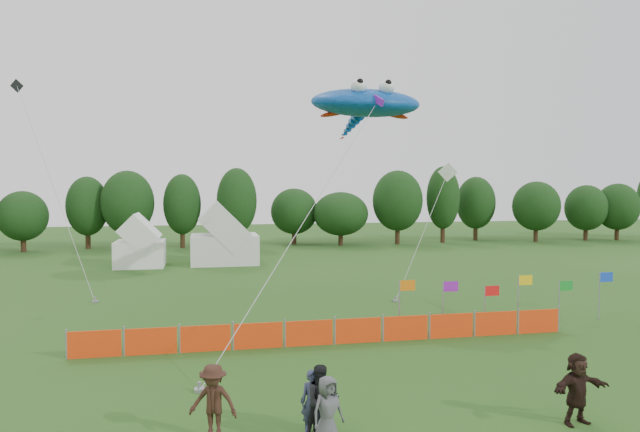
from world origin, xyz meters
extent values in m
plane|color=#234C16|center=(0.00, 0.00, 0.00)|extent=(160.00, 160.00, 0.00)
cylinder|color=#382314|center=(-21.24, 44.50, 0.96)|extent=(0.50, 0.50, 1.91)
ellipsoid|color=black|center=(-21.24, 44.50, 3.45)|extent=(4.61, 4.61, 4.30)
cylinder|color=#382314|center=(-15.73, 46.21, 1.19)|extent=(0.50, 0.50, 2.38)
ellipsoid|color=black|center=(-15.73, 46.21, 4.30)|extent=(4.09, 4.09, 5.35)
cylinder|color=#382314|center=(-11.75, 45.39, 1.29)|extent=(0.50, 0.50, 2.57)
ellipsoid|color=black|center=(-11.75, 45.39, 4.64)|extent=(5.20, 5.20, 5.79)
cylinder|color=#382314|center=(-6.44, 45.32, 1.23)|extent=(0.50, 0.50, 2.46)
ellipsoid|color=black|center=(-6.44, 45.32, 4.45)|extent=(3.78, 3.78, 5.55)
cylinder|color=#382314|center=(-0.99, 43.92, 1.33)|extent=(0.50, 0.50, 2.66)
ellipsoid|color=black|center=(-0.99, 43.92, 4.81)|extent=(4.05, 4.05, 5.99)
cylinder|color=#382314|center=(5.28, 46.53, 0.99)|extent=(0.50, 0.50, 1.98)
ellipsoid|color=black|center=(5.28, 46.53, 3.58)|extent=(5.06, 5.06, 4.46)
cylinder|color=#382314|center=(9.99, 44.56, 0.93)|extent=(0.50, 0.50, 1.86)
ellipsoid|color=black|center=(9.99, 44.56, 3.35)|extent=(5.86, 5.86, 4.18)
cylinder|color=#382314|center=(16.28, 44.38, 1.31)|extent=(0.50, 0.50, 2.62)
ellipsoid|color=black|center=(16.28, 44.38, 4.73)|extent=(5.41, 5.41, 5.89)
cylinder|color=#382314|center=(21.78, 44.99, 1.39)|extent=(0.50, 0.50, 2.78)
ellipsoid|color=black|center=(21.78, 44.99, 5.02)|extent=(3.67, 3.67, 6.26)
cylinder|color=#382314|center=(26.67, 46.88, 1.21)|extent=(0.50, 0.50, 2.42)
ellipsoid|color=black|center=(26.67, 46.88, 4.36)|extent=(4.46, 4.46, 5.44)
cylinder|color=#382314|center=(32.69, 44.13, 1.12)|extent=(0.50, 0.50, 2.24)
ellipsoid|color=black|center=(32.69, 44.13, 4.04)|extent=(5.26, 5.26, 5.03)
cylinder|color=#382314|center=(39.09, 44.15, 1.05)|extent=(0.50, 0.50, 2.10)
ellipsoid|color=black|center=(39.09, 44.15, 3.80)|extent=(4.74, 4.74, 4.73)
cylinder|color=#382314|center=(42.84, 43.69, 1.08)|extent=(0.50, 0.50, 2.16)
ellipsoid|color=black|center=(42.84, 43.69, 3.91)|extent=(4.88, 4.88, 4.87)
cube|color=white|center=(-9.14, 31.97, 1.01)|extent=(3.69, 3.69, 2.03)
cube|color=silver|center=(-2.61, 32.47, 1.17)|extent=(5.32, 4.26, 2.34)
cube|color=#EF3A0D|center=(-8.14, 7.51, 0.50)|extent=(1.90, 0.06, 1.00)
cube|color=#EF3A0D|center=(-6.14, 7.51, 0.50)|extent=(1.90, 0.06, 1.00)
cube|color=#EF3A0D|center=(-4.14, 7.51, 0.50)|extent=(1.90, 0.06, 1.00)
cube|color=#EF3A0D|center=(-2.14, 7.51, 0.50)|extent=(1.90, 0.06, 1.00)
cube|color=#EF3A0D|center=(-0.14, 7.51, 0.50)|extent=(1.90, 0.06, 1.00)
cube|color=#EF3A0D|center=(1.86, 7.51, 0.50)|extent=(1.90, 0.06, 1.00)
cube|color=#EF3A0D|center=(3.86, 7.51, 0.50)|extent=(1.90, 0.06, 1.00)
cube|color=#EF3A0D|center=(5.86, 7.51, 0.50)|extent=(1.90, 0.06, 1.00)
cube|color=#EF3A0D|center=(7.86, 7.51, 0.50)|extent=(1.90, 0.06, 1.00)
cube|color=#EF3A0D|center=(9.86, 7.51, 0.50)|extent=(1.90, 0.06, 1.00)
cylinder|color=gray|center=(4.00, 8.65, 1.13)|extent=(0.06, 0.06, 2.27)
cube|color=orange|center=(4.35, 8.65, 2.04)|extent=(0.70, 0.02, 0.45)
cylinder|color=gray|center=(6.00, 8.70, 1.07)|extent=(0.06, 0.06, 2.15)
cube|color=purple|center=(6.35, 8.70, 1.92)|extent=(0.70, 0.02, 0.45)
cylinder|color=gray|center=(8.00, 8.78, 0.93)|extent=(0.06, 0.06, 1.87)
cube|color=red|center=(8.35, 8.78, 1.64)|extent=(0.70, 0.02, 0.45)
cylinder|color=gray|center=(10.00, 9.39, 1.09)|extent=(0.06, 0.06, 2.18)
cube|color=yellow|center=(10.35, 9.39, 1.95)|extent=(0.70, 0.02, 0.45)
cylinder|color=gray|center=(12.00, 9.24, 0.94)|extent=(0.06, 0.06, 1.87)
cube|color=#148C26|center=(12.35, 9.24, 1.65)|extent=(0.70, 0.02, 0.45)
cylinder|color=gray|center=(14.00, 9.09, 1.12)|extent=(0.06, 0.06, 2.24)
cube|color=blue|center=(14.35, 9.09, 2.01)|extent=(0.70, 0.02, 0.45)
imported|color=#2F324E|center=(-1.47, -0.35, 0.81)|extent=(0.66, 0.51, 1.62)
imported|color=black|center=(-1.27, -0.58, 0.91)|extent=(0.97, 0.80, 1.82)
imported|color=#371F16|center=(-3.95, -0.23, 0.95)|extent=(1.39, 1.09, 1.89)
imported|color=black|center=(-1.28, -0.25, 0.82)|extent=(0.98, 0.45, 1.63)
imported|color=#4D4D52|center=(-1.25, -1.13, 0.86)|extent=(0.98, 0.81, 1.71)
imported|color=black|center=(5.48, -1.18, 0.95)|extent=(1.82, 0.82, 1.90)
ellipsoid|color=blue|center=(4.55, 15.96, 10.83)|extent=(6.39, 5.03, 2.13)
sphere|color=white|center=(3.79, 14.64, 11.49)|extent=(0.85, 0.85, 0.85)
sphere|color=white|center=(5.31, 14.64, 11.49)|extent=(0.85, 0.85, 0.85)
ellipsoid|color=red|center=(2.92, 16.16, 10.27)|extent=(1.79, 0.78, 0.28)
ellipsoid|color=red|center=(6.17, 16.16, 10.27)|extent=(1.79, 0.78, 0.28)
cube|color=purple|center=(4.55, 13.62, 10.62)|extent=(0.37, 0.96, 0.70)
cylinder|color=#A5A5A5|center=(0.11, 8.58, 5.26)|extent=(8.91, 10.76, 10.55)
cube|color=gray|center=(-4.33, 3.22, 0.05)|extent=(0.30, 0.30, 0.10)
cube|color=white|center=(10.56, 18.61, 7.14)|extent=(1.18, 0.33, 1.18)
cylinder|color=#A5A5A5|center=(8.28, 16.80, 3.57)|extent=(4.60, 3.65, 7.16)
cube|color=gray|center=(6.00, 15.00, 0.05)|extent=(0.30, 0.30, 0.10)
cube|color=black|center=(-15.51, 24.42, 12.52)|extent=(0.84, 0.24, 0.84)
cylinder|color=#A5A5A5|center=(-12.76, 21.21, 6.26)|extent=(5.55, 6.46, 12.53)
cube|color=gray|center=(-10.00, 18.00, 0.05)|extent=(0.30, 0.30, 0.10)
camera|label=1|loc=(-4.08, -14.31, 6.29)|focal=32.00mm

